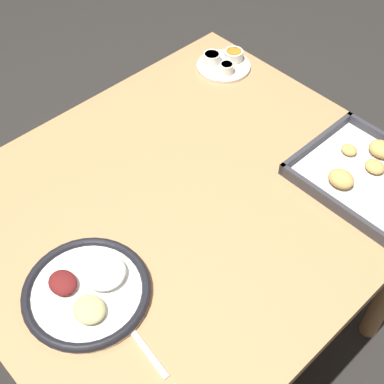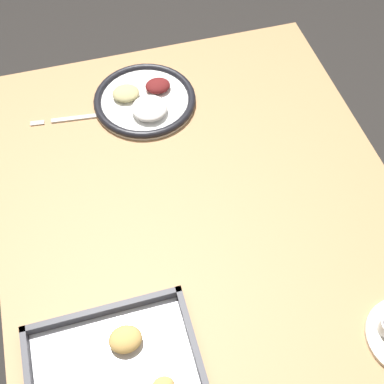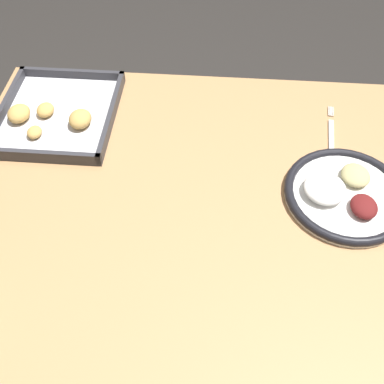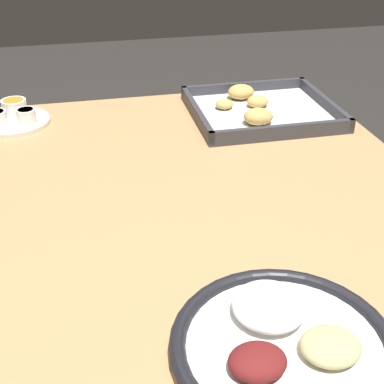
{
  "view_description": "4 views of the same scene",
  "coord_description": "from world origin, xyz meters",
  "views": [
    {
      "loc": [
        0.6,
        -0.55,
        1.74
      ],
      "look_at": [
        0.02,
        0.0,
        0.8
      ],
      "focal_mm": 50.0,
      "sensor_mm": 36.0,
      "label": 1
    },
    {
      "loc": [
        0.2,
        0.66,
        1.77
      ],
      "look_at": [
        0.02,
        0.0,
        0.8
      ],
      "focal_mm": 50.0,
      "sensor_mm": 36.0,
      "label": 2
    },
    {
      "loc": [
        -0.58,
        -0.05,
        1.53
      ],
      "look_at": [
        0.02,
        0.0,
        0.8
      ],
      "focal_mm": 42.0,
      "sensor_mm": 36.0,
      "label": 3
    },
    {
      "loc": [
        -0.15,
        -0.73,
        1.24
      ],
      "look_at": [
        0.02,
        0.0,
        0.8
      ],
      "focal_mm": 50.0,
      "sensor_mm": 36.0,
      "label": 4
    }
  ],
  "objects": [
    {
      "name": "ground_plane",
      "position": [
        0.0,
        0.0,
        0.0
      ],
      "size": [
        8.0,
        8.0,
        0.0
      ],
      "primitive_type": "plane",
      "color": "#282623"
    },
    {
      "name": "dining_table",
      "position": [
        0.0,
        0.0,
        0.65
      ],
      "size": [
        0.91,
        1.06,
        0.77
      ],
      "color": "#AD7F51",
      "rests_on": "ground_plane"
    },
    {
      "name": "dinner_plate",
      "position": [
        0.05,
        -0.33,
        0.78
      ],
      "size": [
        0.27,
        0.27,
        0.04
      ],
      "color": "white",
      "rests_on": "dining_table"
    },
    {
      "name": "fork",
      "position": [
        0.23,
        -0.32,
        0.77
      ],
      "size": [
        0.2,
        0.03,
        0.0
      ],
      "rotation": [
        0.0,
        0.0,
        -0.11
      ],
      "color": "silver",
      "rests_on": "dining_table"
    },
    {
      "name": "baking_tray",
      "position": [
        0.25,
        0.36,
        0.78
      ],
      "size": [
        0.32,
        0.28,
        0.04
      ],
      "color": "#333338",
      "rests_on": "dining_table"
    }
  ]
}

